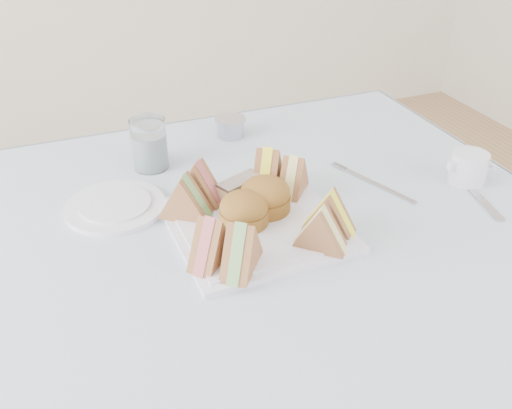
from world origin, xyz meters
name	(u,v)px	position (x,y,z in m)	size (l,w,h in m)	color
table	(282,373)	(0.00, 0.00, 0.37)	(0.90, 0.90, 0.74)	brown
tablecloth	(287,228)	(0.00, 0.00, 0.74)	(1.02, 1.02, 0.01)	silver
serving_plate	(256,226)	(-0.05, 0.01, 0.75)	(0.29, 0.29, 0.01)	white
sandwich_fl_a	(211,239)	(-0.16, -0.06, 0.80)	(0.09, 0.04, 0.08)	#A1633F
sandwich_fl_b	(241,246)	(-0.12, -0.09, 0.80)	(0.09, 0.04, 0.08)	#A1633F
sandwich_fr_a	(330,211)	(0.05, -0.05, 0.80)	(0.09, 0.04, 0.08)	#A1633F
sandwich_fr_b	(321,227)	(0.02, -0.09, 0.80)	(0.09, 0.04, 0.08)	#A1633F
sandwich_bl_a	(185,196)	(-0.16, 0.08, 0.80)	(0.09, 0.04, 0.08)	#A1633F
sandwich_bl_b	(198,182)	(-0.12, 0.12, 0.80)	(0.09, 0.04, 0.08)	#A1633F
sandwich_br_a	(293,174)	(0.05, 0.08, 0.80)	(0.09, 0.04, 0.08)	#A1633F
sandwich_br_b	(268,168)	(0.01, 0.12, 0.80)	(0.10, 0.04, 0.08)	#A1633F
scone_left	(244,210)	(-0.07, 0.02, 0.79)	(0.09, 0.09, 0.06)	#A67B35
scone_right	(265,196)	(-0.02, 0.04, 0.79)	(0.09, 0.09, 0.06)	#A67B35
pastry_slice	(240,189)	(-0.05, 0.10, 0.78)	(0.09, 0.03, 0.04)	#DCB888
side_plate	(115,207)	(-0.27, 0.17, 0.75)	(0.18, 0.18, 0.01)	white
water_glass	(149,144)	(-0.17, 0.31, 0.80)	(0.07, 0.07, 0.11)	white
tea_strainer	(231,128)	(0.03, 0.39, 0.77)	(0.07, 0.07, 0.04)	#B1B1BE
knife	(474,193)	(0.38, -0.03, 0.75)	(0.02, 0.20, 0.00)	#B1B1BE
fork	(379,186)	(0.23, 0.06, 0.75)	(0.01, 0.17, 0.00)	#B1B1BE
creamer_jug	(468,168)	(0.40, 0.01, 0.78)	(0.07, 0.07, 0.06)	white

